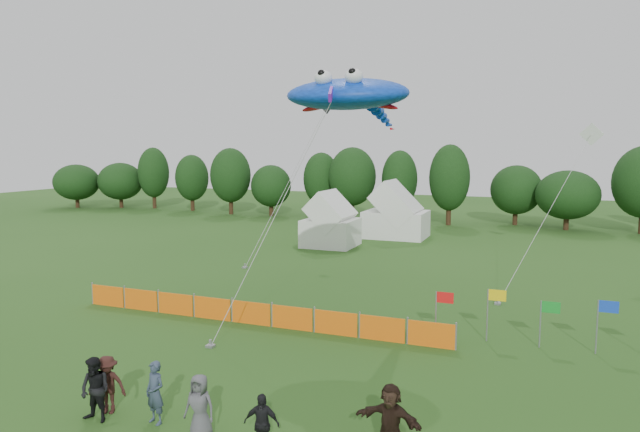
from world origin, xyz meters
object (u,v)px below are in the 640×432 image
at_px(barrier_fence, 251,313).
at_px(stingray_kite, 351,95).
at_px(spectator_c, 107,385).
at_px(spectator_e, 200,407).
at_px(spectator_b, 95,390).
at_px(tent_left, 331,224).
at_px(tent_right, 396,216).
at_px(spectator_d, 262,424).
at_px(spectator_a, 155,393).
at_px(spectator_f, 390,421).

xyz_separation_m(barrier_fence, stingray_kite, (3.84, 2.32, 9.56)).
distance_m(spectator_c, spectator_e, 3.37).
relative_size(spectator_b, spectator_c, 1.08).
bearing_deg(spectator_c, tent_left, 80.87).
height_order(spectator_e, stingray_kite, stingray_kite).
height_order(spectator_b, stingray_kite, stingray_kite).
bearing_deg(tent_right, spectator_b, -89.57).
distance_m(tent_right, spectator_b, 36.19).
bearing_deg(tent_left, spectator_d, -72.76).
relative_size(spectator_a, spectator_e, 1.02).
bearing_deg(spectator_d, spectator_b, 172.12).
bearing_deg(spectator_d, tent_right, 88.84).
distance_m(spectator_d, spectator_e, 1.91).
bearing_deg(spectator_d, tent_left, 97.41).
height_order(tent_right, spectator_f, tent_right).
bearing_deg(spectator_d, spectator_c, 166.17).
distance_m(spectator_c, stingray_kite, 15.12).
bearing_deg(tent_left, stingray_kite, -66.97).
xyz_separation_m(tent_left, barrier_fence, (3.78, -20.24, -1.29)).
bearing_deg(spectator_b, spectator_c, 95.68).
relative_size(tent_right, spectator_c, 3.08).
bearing_deg(spectator_f, spectator_a, -165.40).
relative_size(barrier_fence, spectator_d, 11.12).
bearing_deg(tent_left, spectator_b, -82.37).
distance_m(spectator_f, stingray_kite, 14.81).
xyz_separation_m(tent_right, stingray_kite, (3.88, -24.19, 8.15)).
height_order(tent_left, spectator_d, tent_left).
height_order(spectator_b, spectator_e, spectator_b).
bearing_deg(spectator_e, spectator_a, 166.84).
relative_size(tent_left, spectator_f, 2.11).
bearing_deg(spectator_a, barrier_fence, 115.86).
relative_size(barrier_fence, spectator_e, 10.06).
relative_size(tent_left, spectator_b, 2.14).
xyz_separation_m(tent_right, spectator_d, (5.49, -36.00, -1.10)).
distance_m(spectator_c, spectator_d, 5.28).
bearing_deg(tent_left, barrier_fence, -79.43).
bearing_deg(spectator_c, spectator_e, -21.42).
height_order(tent_right, spectator_e, tent_right).
xyz_separation_m(spectator_e, spectator_f, (4.98, 1.00, 0.06)).
bearing_deg(spectator_a, tent_right, 107.30).
xyz_separation_m(spectator_a, spectator_f, (6.64, 0.73, 0.05)).
relative_size(spectator_b, spectator_f, 0.98).
bearing_deg(stingray_kite, tent_left, 113.03).
height_order(tent_left, spectator_c, tent_left).
relative_size(barrier_fence, spectator_b, 9.55).
bearing_deg(tent_right, spectator_d, -81.34).
bearing_deg(barrier_fence, tent_left, 100.57).
height_order(spectator_d, spectator_e, spectator_e).
height_order(spectator_a, spectator_e, spectator_a).
bearing_deg(stingray_kite, spectator_d, -82.24).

